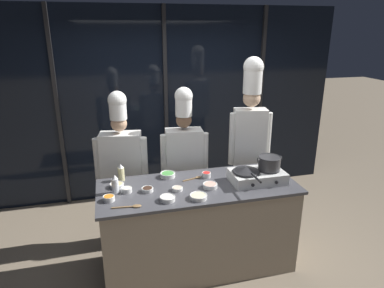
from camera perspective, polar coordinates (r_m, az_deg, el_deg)
name	(u,v)px	position (r m, az deg, el deg)	size (l,w,h in m)	color
ground_plane	(198,264)	(3.89, 0.95, -19.30)	(24.00, 24.00, 0.00)	#7F705B
window_wall_back	(165,105)	(4.95, -4.45, 6.50)	(5.12, 0.09, 2.70)	black
demo_counter	(198,226)	(3.62, 0.99, -13.52)	(1.96, 0.78, 0.93)	gray
portable_stove	(257,176)	(3.52, 10.80, -5.29)	(0.54, 0.35, 0.12)	silver
frying_pan	(246,170)	(3.43, 9.05, -4.22)	(0.27, 0.47, 0.05)	#232326
stock_pot	(269,163)	(3.52, 12.76, -3.05)	(0.25, 0.22, 0.13)	#333335
squeeze_bottle_clear	(115,184)	(3.29, -12.70, -6.59)	(0.06, 0.06, 0.19)	white
squeeze_bottle_oil	(121,173)	(3.55, -11.73, -4.70)	(0.07, 0.07, 0.18)	beige
prep_bowl_ginger	(117,185)	(3.43, -12.43, -6.69)	(0.14, 0.14, 0.04)	white
prep_bowl_chicken	(177,189)	(3.30, -2.45, -7.43)	(0.10, 0.10, 0.03)	white
prep_bowl_noodles	(198,196)	(3.14, 1.08, -8.72)	(0.16, 0.16, 0.04)	white
prep_bowl_rice	(168,198)	(3.12, -4.10, -9.00)	(0.14, 0.14, 0.04)	white
prep_bowl_shrimp	(210,185)	(3.35, 3.05, -6.90)	(0.14, 0.14, 0.04)	white
prep_bowl_bell_pepper	(206,174)	(3.57, 2.41, -5.10)	(0.09, 0.09, 0.05)	white
prep_bowl_scallions	(168,175)	(3.58, -4.07, -5.11)	(0.16, 0.16, 0.05)	white
prep_bowl_onion	(127,190)	(3.32, -10.82, -7.47)	(0.10, 0.10, 0.05)	white
prep_bowl_soy_glaze	(147,189)	(3.30, -7.44, -7.50)	(0.11, 0.11, 0.04)	white
prep_bowl_carrots	(109,198)	(3.19, -13.68, -8.74)	(0.11, 0.11, 0.05)	white
serving_spoon_slotted	(133,206)	(3.06, -9.84, -10.20)	(0.26, 0.06, 0.02)	olive
serving_spoon_solid	(195,178)	(3.54, 0.57, -5.67)	(0.21, 0.08, 0.02)	olive
chef_head	(121,160)	(3.88, -11.68, -2.67)	(0.58, 0.30, 1.78)	#2D3856
chef_sous	(184,154)	(3.91, -1.30, -1.71)	(0.54, 0.25, 1.80)	#4C4C51
chef_line	(250,130)	(4.06, 9.63, 2.37)	(0.49, 0.26, 2.11)	#232326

